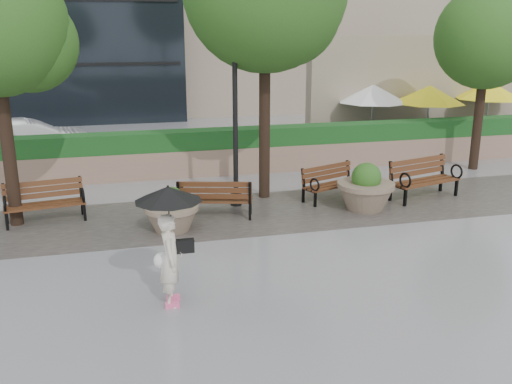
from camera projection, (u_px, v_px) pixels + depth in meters
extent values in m
plane|color=gray|center=(256.00, 264.00, 10.68)|extent=(100.00, 100.00, 0.00)
cube|color=#383330|center=(225.00, 215.00, 13.47)|extent=(28.00, 3.20, 0.01)
cube|color=#93745F|center=(198.00, 161.00, 17.08)|extent=(24.00, 0.80, 0.80)
cube|color=#194B1C|center=(198.00, 139.00, 16.89)|extent=(24.00, 0.75, 0.55)
cube|color=tan|center=(433.00, 89.00, 21.67)|extent=(10.00, 0.60, 4.00)
cube|color=#194B1C|center=(450.00, 141.00, 19.94)|extent=(8.00, 0.50, 0.90)
cube|color=black|center=(182.00, 148.00, 20.91)|extent=(40.00, 7.00, 0.00)
cube|color=#592C1A|center=(45.00, 205.00, 12.82)|extent=(1.80, 0.78, 0.05)
cube|color=#592C1A|center=(43.00, 189.00, 12.98)|extent=(1.74, 0.38, 0.41)
cube|color=black|center=(46.00, 213.00, 12.91)|extent=(1.81, 0.88, 0.44)
torus|color=black|center=(5.00, 204.00, 12.31)|extent=(0.10, 0.36, 0.36)
torus|color=black|center=(83.00, 195.00, 12.93)|extent=(0.10, 0.36, 0.36)
cube|color=#592C1A|center=(215.00, 199.00, 13.25)|extent=(1.79, 0.95, 0.05)
cube|color=#592C1A|center=(214.00, 190.00, 12.91)|extent=(1.69, 0.57, 0.40)
cube|color=black|center=(215.00, 208.00, 13.28)|extent=(1.82, 1.05, 0.44)
torus|color=black|center=(250.00, 190.00, 13.35)|extent=(0.14, 0.35, 0.35)
torus|color=black|center=(182.00, 190.00, 13.38)|extent=(0.14, 0.35, 0.35)
cube|color=#592C1A|center=(333.00, 185.00, 14.54)|extent=(1.70, 1.05, 0.05)
cube|color=#592C1A|center=(327.00, 172.00, 14.66)|extent=(1.57, 0.70, 0.38)
cube|color=black|center=(332.00, 192.00, 14.61)|extent=(1.74, 1.14, 0.42)
torus|color=black|center=(315.00, 185.00, 13.93)|extent=(0.16, 0.33, 0.34)
torus|color=black|center=(360.00, 176.00, 14.79)|extent=(0.16, 0.33, 0.34)
cube|color=#592C1A|center=(425.00, 181.00, 14.62)|extent=(1.99, 1.06, 0.05)
cube|color=#592C1A|center=(418.00, 167.00, 14.77)|extent=(1.87, 0.63, 0.45)
cube|color=black|center=(424.00, 189.00, 14.70)|extent=(2.02, 1.16, 0.49)
torus|color=black|center=(405.00, 180.00, 13.97)|extent=(0.16, 0.39, 0.39)
torus|color=black|center=(457.00, 171.00, 14.83)|extent=(0.16, 0.39, 0.39)
cylinder|color=#7F6B56|center=(171.00, 208.00, 12.30)|extent=(1.18, 1.18, 0.09)
sphere|color=#214714|center=(171.00, 201.00, 12.26)|extent=(0.61, 0.61, 0.61)
cylinder|color=#7F6B56|center=(366.00, 185.00, 13.73)|extent=(1.38, 1.38, 0.11)
sphere|color=#214714|center=(366.00, 177.00, 13.68)|extent=(0.71, 0.71, 0.71)
cylinder|color=black|center=(235.00, 133.00, 13.70)|extent=(0.12, 0.12, 3.67)
cylinder|color=black|center=(236.00, 200.00, 14.16)|extent=(0.28, 0.28, 0.30)
sphere|color=black|center=(235.00, 52.00, 13.17)|extent=(0.24, 0.24, 0.24)
cylinder|color=black|center=(7.00, 135.00, 12.26)|extent=(0.28, 0.28, 4.06)
sphere|color=#214714|center=(28.00, 43.00, 12.15)|extent=(2.11, 2.11, 2.11)
cylinder|color=black|center=(265.00, 105.00, 14.23)|extent=(0.28, 0.28, 4.82)
sphere|color=#214714|center=(285.00, 10.00, 14.02)|extent=(2.78, 2.78, 2.78)
cylinder|color=black|center=(479.00, 109.00, 17.37)|extent=(0.28, 0.28, 3.72)
sphere|color=#214714|center=(487.00, 37.00, 16.77)|extent=(3.05, 3.05, 3.05)
sphere|color=#214714|center=(497.00, 50.00, 17.30)|extent=(2.13, 2.13, 2.13)
cylinder|color=black|center=(370.00, 148.00, 20.73)|extent=(0.40, 0.40, 0.10)
cylinder|color=#99999E|center=(372.00, 119.00, 20.43)|extent=(0.06, 0.06, 2.20)
cone|color=white|center=(373.00, 94.00, 20.18)|extent=(2.50, 2.50, 0.60)
cylinder|color=black|center=(425.00, 149.00, 20.48)|extent=(0.40, 0.40, 0.10)
cylinder|color=#99999E|center=(427.00, 120.00, 20.18)|extent=(0.06, 0.06, 2.20)
cone|color=yellow|center=(430.00, 95.00, 19.93)|extent=(2.50, 2.50, 0.60)
cylinder|color=black|center=(484.00, 142.00, 21.76)|extent=(0.40, 0.40, 0.10)
cylinder|color=#99999E|center=(487.00, 115.00, 21.47)|extent=(0.06, 0.06, 2.20)
cone|color=yellow|center=(490.00, 90.00, 21.21)|extent=(2.50, 2.50, 0.60)
imported|color=white|center=(30.00, 140.00, 18.91)|extent=(4.28, 2.29, 1.34)
imported|color=beige|center=(171.00, 257.00, 8.95)|extent=(0.49, 0.64, 1.62)
cube|color=#F2598C|center=(173.00, 298.00, 9.28)|extent=(0.13, 0.24, 0.08)
cube|color=#F2598C|center=(172.00, 305.00, 9.03)|extent=(0.13, 0.24, 0.08)
cube|color=black|center=(185.00, 246.00, 8.97)|extent=(0.15, 0.32, 0.22)
sphere|color=white|center=(162.00, 260.00, 9.19)|extent=(0.28, 0.28, 0.28)
cylinder|color=black|center=(169.00, 219.00, 8.83)|extent=(0.02, 0.02, 0.86)
cone|color=black|center=(168.00, 194.00, 8.71)|extent=(1.05, 1.05, 0.22)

